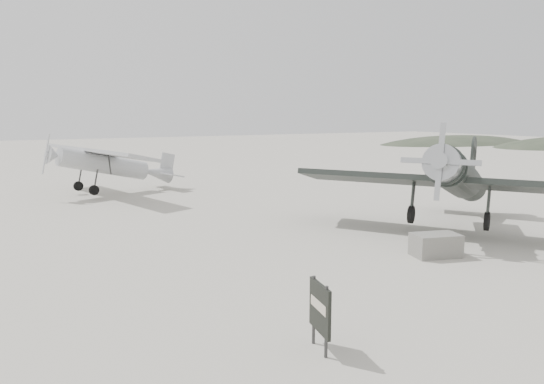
{
  "coord_description": "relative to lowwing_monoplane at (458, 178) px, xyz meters",
  "views": [
    {
      "loc": [
        -10.56,
        -13.78,
        4.38
      ],
      "look_at": [
        -1.23,
        2.97,
        1.5
      ],
      "focal_mm": 35.0,
      "sensor_mm": 36.0,
      "label": 1
    }
  ],
  "objects": [
    {
      "name": "sign_board",
      "position": [
        -10.42,
        -6.15,
        -1.16
      ],
      "size": [
        0.26,
        0.92,
        1.34
      ],
      "rotation": [
        0.0,
        0.0,
        -0.22
      ],
      "color": "#333333",
      "rests_on": "ground"
    },
    {
      "name": "ground",
      "position": [
        -5.16,
        -0.07,
        -1.96
      ],
      "size": [
        160.0,
        160.0,
        0.0
      ],
      "primitive_type": "plane",
      "color": "#9C958A",
      "rests_on": "ground"
    },
    {
      "name": "highwing_monoplane",
      "position": [
        -9.57,
        15.24,
        -0.14
      ],
      "size": [
        7.38,
        10.32,
        2.91
      ],
      "rotation": [
        0.0,
        0.23,
        0.22
      ],
      "color": "#979A9C",
      "rests_on": "ground"
    },
    {
      "name": "equipment_block",
      "position": [
        -3.61,
        -2.46,
        -1.61
      ],
      "size": [
        1.59,
        1.22,
        0.7
      ],
      "primitive_type": "cube",
      "rotation": [
        0.0,
        0.0,
        -0.27
      ],
      "color": "slate",
      "rests_on": "ground"
    },
    {
      "name": "hill_northeast",
      "position": [
        44.84,
        39.93,
        -1.96
      ],
      "size": [
        32.0,
        16.0,
        5.2
      ],
      "primitive_type": "ellipsoid",
      "color": "#2F3829",
      "rests_on": "ground"
    },
    {
      "name": "lowwing_monoplane",
      "position": [
        0.0,
        0.0,
        0.0
      ],
      "size": [
        9.25,
        10.65,
        3.71
      ],
      "rotation": [
        0.0,
        0.24,
        0.57
      ],
      "color": "black",
      "rests_on": "ground"
    }
  ]
}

